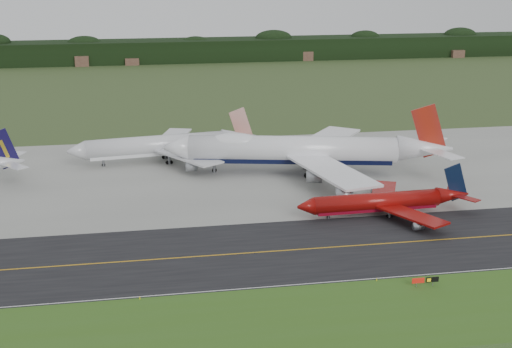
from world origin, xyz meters
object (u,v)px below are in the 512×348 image
(jet_red_737, at_px, (386,202))
(taxiway_sign, at_px, (425,280))
(jet_star_tail, at_px, (166,145))
(jet_ba_747, at_px, (303,150))

(jet_red_737, relative_size, taxiway_sign, 8.32)
(jet_star_tail, height_order, taxiway_sign, jet_star_tail)
(jet_star_tail, bearing_deg, taxiway_sign, -65.63)
(jet_ba_747, bearing_deg, jet_red_737, -72.44)
(jet_star_tail, bearing_deg, jet_ba_747, -27.55)
(jet_ba_747, bearing_deg, jet_star_tail, 152.45)
(jet_ba_747, relative_size, jet_star_tail, 1.41)
(jet_ba_747, distance_m, jet_red_737, 36.32)
(taxiway_sign, bearing_deg, jet_star_tail, 114.37)
(jet_star_tail, bearing_deg, jet_red_737, -48.81)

